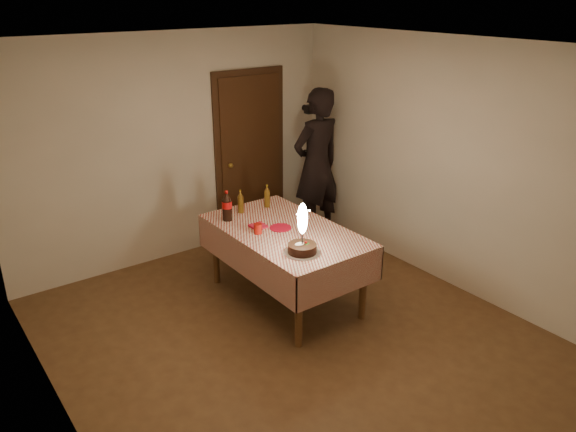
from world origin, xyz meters
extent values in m
cube|color=brown|center=(0.00, 0.00, 0.00)|extent=(4.00, 4.50, 0.01)
cube|color=silver|center=(0.00, 2.25, 1.30)|extent=(4.00, 0.04, 2.60)
cube|color=silver|center=(0.00, -2.25, 1.30)|extent=(4.00, 0.04, 2.60)
cube|color=silver|center=(-2.00, 0.00, 1.30)|extent=(0.04, 4.50, 2.60)
cube|color=silver|center=(2.00, 0.00, 1.30)|extent=(0.04, 4.50, 2.60)
cube|color=silver|center=(0.00, 0.00, 2.60)|extent=(4.00, 4.50, 0.04)
cube|color=#472814|center=(1.00, 2.22, 1.02)|extent=(0.85, 0.05, 2.05)
sphere|color=#B28C33|center=(0.68, 2.17, 1.00)|extent=(0.06, 0.06, 0.06)
cube|color=brown|center=(0.35, 0.58, 0.76)|extent=(0.90, 1.60, 0.04)
cylinder|color=brown|center=(-0.04, -0.16, 0.37)|extent=(0.07, 0.07, 0.74)
cylinder|color=brown|center=(0.74, -0.16, 0.37)|extent=(0.07, 0.07, 0.74)
cylinder|color=brown|center=(-0.04, 1.32, 0.37)|extent=(0.07, 0.07, 0.74)
cylinder|color=brown|center=(0.74, 1.32, 0.37)|extent=(0.07, 0.07, 0.74)
cube|color=silver|center=(0.35, 0.58, 0.78)|extent=(1.02, 1.72, 0.01)
cube|color=silver|center=(0.35, -0.27, 0.61)|extent=(1.02, 0.01, 0.34)
cube|color=silver|center=(0.35, 1.44, 0.61)|extent=(1.02, 0.01, 0.34)
cube|color=silver|center=(-0.16, 0.58, 0.61)|extent=(0.01, 1.72, 0.34)
cube|color=silver|center=(0.85, 0.58, 0.61)|extent=(0.01, 1.72, 0.34)
cylinder|color=white|center=(0.16, 0.07, 0.79)|extent=(0.33, 0.33, 0.01)
cylinder|color=black|center=(0.16, 0.07, 0.83)|extent=(0.26, 0.26, 0.08)
cylinder|color=white|center=(0.14, 0.08, 0.88)|extent=(0.07, 0.07, 0.00)
sphere|color=red|center=(0.19, 0.06, 0.89)|extent=(0.02, 0.02, 0.02)
cube|color=#19721E|center=(0.21, 0.05, 0.88)|extent=(0.02, 0.01, 0.00)
cube|color=#19721E|center=(0.18, 0.04, 0.88)|extent=(0.01, 0.02, 0.00)
cylinder|color=#262628|center=(0.16, 0.07, 0.93)|extent=(0.01, 0.01, 0.12)
ellipsoid|color=#FFF2BF|center=(0.16, 0.07, 1.12)|extent=(0.09, 0.09, 0.29)
sphere|color=white|center=(0.16, 0.07, 1.01)|extent=(0.04, 0.04, 0.04)
cylinder|color=red|center=(0.33, 0.64, 0.79)|extent=(0.22, 0.22, 0.01)
cylinder|color=#A7140B|center=(0.08, 0.66, 0.84)|extent=(0.08, 0.08, 0.10)
cylinder|color=white|center=(0.53, 0.56, 0.83)|extent=(0.07, 0.07, 0.09)
cube|color=red|center=(0.17, 0.80, 0.80)|extent=(0.15, 0.15, 0.02)
cylinder|color=black|center=(0.01, 1.13, 0.90)|extent=(0.10, 0.10, 0.22)
cylinder|color=red|center=(0.01, 1.13, 0.96)|extent=(0.10, 0.10, 0.07)
cone|color=black|center=(0.01, 1.13, 1.05)|extent=(0.10, 0.10, 0.08)
cylinder|color=red|center=(0.01, 1.13, 1.09)|extent=(0.03, 0.03, 0.02)
cylinder|color=#573A0E|center=(0.23, 1.23, 0.88)|extent=(0.06, 0.06, 0.18)
cone|color=#573A0E|center=(0.23, 1.23, 1.00)|extent=(0.06, 0.06, 0.06)
cylinder|color=olive|center=(0.23, 1.23, 1.03)|extent=(0.02, 0.02, 0.02)
cylinder|color=#573A0E|center=(0.56, 1.21, 0.88)|extent=(0.06, 0.06, 0.18)
cone|color=#573A0E|center=(0.56, 1.21, 1.00)|extent=(0.06, 0.06, 0.06)
cylinder|color=olive|center=(0.56, 1.21, 1.03)|extent=(0.02, 0.02, 0.02)
imported|color=black|center=(1.60, 1.63, 0.96)|extent=(0.73, 0.50, 1.93)
cube|color=black|center=(1.59, 1.76, 1.65)|extent=(0.13, 0.10, 0.10)
cylinder|color=black|center=(1.59, 1.84, 1.65)|extent=(0.08, 0.08, 0.08)
camera|label=1|loc=(-2.65, -3.54, 3.01)|focal=35.00mm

